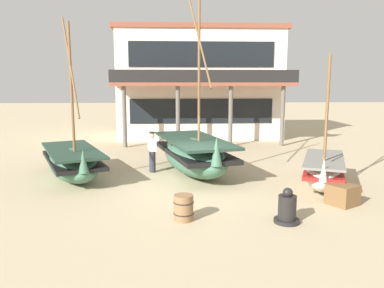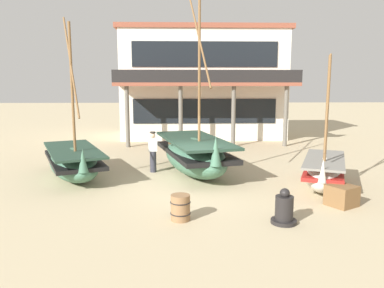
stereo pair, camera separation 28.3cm
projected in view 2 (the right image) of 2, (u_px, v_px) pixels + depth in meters
The scene contains 9 objects.
ground_plane at pixel (193, 188), 13.33m from camera, with size 120.00×120.00×0.00m, color tan.
fishing_boat_near_left at pixel (324, 171), 13.26m from camera, with size 2.64×3.97×4.64m.
fishing_boat_centre_large at pixel (194, 154), 15.29m from camera, with size 3.31×5.73×7.07m.
fishing_boat_far_right at pixel (74, 161), 14.66m from camera, with size 3.47×4.99×6.16m.
fisherman_by_hull at pixel (153, 152), 15.55m from camera, with size 0.36×0.26×1.68m.
capstan_winch at pixel (284, 210), 9.87m from camera, with size 0.68×0.68×0.95m.
wooden_barrel at pixel (180, 208), 10.10m from camera, with size 0.56×0.56×0.70m.
cargo_crate at pixel (342, 196), 11.31m from camera, with size 0.75×0.75×0.63m, color brown.
harbor_building_main at pixel (202, 83), 25.98m from camera, with size 11.10×7.79×7.29m.
Camera 2 is at (-0.48, -12.91, 3.63)m, focal length 35.31 mm.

